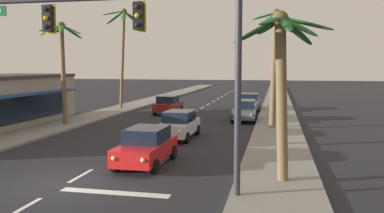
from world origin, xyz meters
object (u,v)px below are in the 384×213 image
sedan_parked_nearest_kerb (250,102)px  palm_left_third (123,37)px  sedan_third_in_queue (179,124)px  palm_left_second (62,52)px  traffic_signal_mast (146,40)px  sedan_lead_at_stop_bar (146,146)px  sedan_oncoming_far (168,105)px  palm_right_second (275,51)px  palm_right_nearest (281,61)px  sedan_parked_mid_kerb (245,110)px

sedan_parked_nearest_kerb → palm_left_third: (-12.58, -1.64, 6.47)m
sedan_third_in_queue → palm_left_third: palm_left_third is taller
palm_left_second → palm_left_third: palm_left_third is taller
traffic_signal_mast → palm_left_second: bearing=128.8°
sedan_lead_at_stop_bar → palm_left_second: (-9.64, 9.82, 4.57)m
sedan_oncoming_far → palm_left_second: (-5.51, -8.89, 4.57)m
sedan_lead_at_stop_bar → palm_right_second: size_ratio=0.54×
sedan_third_in_queue → palm_right_second: size_ratio=0.54×
sedan_lead_at_stop_bar → sedan_parked_nearest_kerb: 23.28m
sedan_third_in_queue → palm_right_nearest: size_ratio=0.70×
palm_right_nearest → sedan_parked_mid_kerb: bearing=98.8°
palm_left_third → palm_right_nearest: bearing=-56.4°
sedan_oncoming_far → palm_left_third: (-5.41, 2.72, 6.47)m
palm_left_third → palm_right_second: 18.06m
palm_right_nearest → palm_left_third: bearing=123.6°
traffic_signal_mast → palm_right_second: (4.20, 15.37, 0.13)m
sedan_lead_at_stop_bar → palm_right_second: (5.48, 11.59, 4.58)m
sedan_oncoming_far → sedan_parked_nearest_kerb: size_ratio=0.99×
palm_right_nearest → sedan_parked_nearest_kerb: bearing=96.3°
sedan_parked_nearest_kerb → sedan_parked_mid_kerb: size_ratio=1.00×
palm_right_nearest → sedan_lead_at_stop_bar: bearing=163.8°
palm_right_nearest → palm_left_second: bearing=143.3°
traffic_signal_mast → palm_right_second: bearing=74.7°
sedan_parked_nearest_kerb → sedan_third_in_queue: bearing=-101.1°
sedan_oncoming_far → palm_left_second: size_ratio=0.59×
traffic_signal_mast → palm_left_third: palm_left_third is taller
sedan_parked_mid_kerb → palm_right_nearest: size_ratio=0.70×
palm_left_second → sedan_parked_nearest_kerb: bearing=46.3°
sedan_third_in_queue → palm_left_second: size_ratio=0.59×
traffic_signal_mast → sedan_third_in_queue: (-1.44, 10.49, -4.46)m
sedan_oncoming_far → palm_right_nearest: 22.99m
sedan_lead_at_stop_bar → palm_left_second: 14.50m
sedan_parked_mid_kerb → palm_left_third: 15.52m
sedan_oncoming_far → sedan_parked_mid_kerb: (7.30, -3.41, 0.00)m
sedan_parked_mid_kerb → palm_right_nearest: bearing=-81.2°
traffic_signal_mast → sedan_oncoming_far: traffic_signal_mast is taller
palm_left_third → palm_right_nearest: 27.87m
sedan_lead_at_stop_bar → sedan_parked_nearest_kerb: same height
sedan_parked_nearest_kerb → palm_right_second: (2.44, -11.49, 4.58)m
sedan_lead_at_stop_bar → palm_left_third: palm_left_third is taller
sedan_parked_mid_kerb → palm_left_second: bearing=-156.8°
sedan_oncoming_far → palm_left_second: bearing=-121.8°
palm_left_third → sedan_parked_mid_kerb: bearing=-25.8°
sedan_parked_nearest_kerb → palm_left_second: palm_left_second is taller
traffic_signal_mast → sedan_oncoming_far: size_ratio=2.34×
palm_left_second → palm_left_third: (0.09, 11.62, 1.90)m
sedan_lead_at_stop_bar → palm_left_third: size_ratio=0.44×
sedan_parked_mid_kerb → sedan_third_in_queue: bearing=-111.2°
palm_right_second → traffic_signal_mast: bearing=-105.3°
sedan_third_in_queue → palm_right_second: bearing=40.9°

